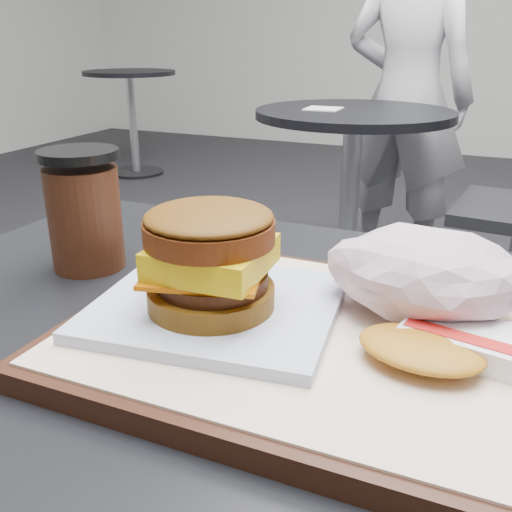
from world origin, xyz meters
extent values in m
cube|color=black|center=(0.00, 0.00, 0.75)|extent=(0.80, 0.60, 0.04)
cube|color=black|center=(0.04, 0.00, 0.78)|extent=(0.38, 0.28, 0.02)
cube|color=silver|center=(0.04, 0.00, 0.79)|extent=(0.36, 0.26, 0.00)
cube|color=white|center=(-0.04, 0.00, 0.80)|extent=(0.21, 0.19, 0.01)
cylinder|color=brown|center=(-0.04, -0.01, 0.81)|extent=(0.11, 0.11, 0.02)
cylinder|color=#371608|center=(-0.04, -0.01, 0.82)|extent=(0.10, 0.10, 0.01)
cube|color=#CB6106|center=(-0.05, -0.01, 0.83)|extent=(0.11, 0.11, 0.00)
cube|color=yellow|center=(-0.04, -0.01, 0.84)|extent=(0.09, 0.09, 0.02)
cylinder|color=#672C0E|center=(-0.04, -0.01, 0.86)|extent=(0.11, 0.11, 0.02)
ellipsoid|color=brown|center=(-0.04, -0.01, 0.87)|extent=(0.11, 0.11, 0.02)
cube|color=white|center=(0.15, 0.01, 0.80)|extent=(0.10, 0.07, 0.02)
cube|color=red|center=(0.15, 0.00, 0.81)|extent=(0.09, 0.03, 0.00)
ellipsoid|color=orange|center=(0.12, -0.02, 0.80)|extent=(0.09, 0.07, 0.01)
cylinder|color=#3B1A0E|center=(-0.23, 0.07, 0.82)|extent=(0.07, 0.07, 0.11)
cylinder|color=black|center=(-0.23, 0.07, 0.89)|extent=(0.08, 0.08, 0.01)
cylinder|color=black|center=(-0.35, 1.65, 0.01)|extent=(0.44, 0.44, 0.02)
cylinder|color=#A5A5AA|center=(-0.35, 1.65, 0.37)|extent=(0.07, 0.07, 0.70)
cylinder|color=black|center=(-0.35, 1.65, 0.73)|extent=(0.70, 0.70, 0.03)
cube|color=white|center=(-0.45, 1.62, 0.75)|extent=(0.12, 0.12, 0.00)
imported|color=silver|center=(-0.25, 2.13, 0.75)|extent=(0.59, 0.43, 1.50)
cylinder|color=black|center=(-2.40, 3.20, 0.01)|extent=(0.40, 0.40, 0.02)
cylinder|color=#A5A5AA|center=(-2.40, 3.20, 0.37)|extent=(0.06, 0.06, 0.70)
cylinder|color=black|center=(-2.40, 3.20, 0.73)|extent=(0.66, 0.66, 0.03)
camera|label=1|loc=(0.15, -0.37, 1.00)|focal=40.00mm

